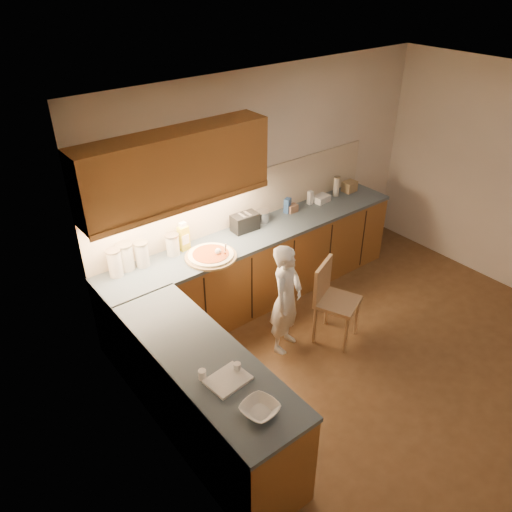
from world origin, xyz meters
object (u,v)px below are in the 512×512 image
at_px(pizza_on_board, 211,256).
at_px(child, 286,299).
at_px(toaster, 245,222).
at_px(wooden_chair, 332,297).
at_px(oil_jug, 184,237).

distance_m(pizza_on_board, child, 0.88).
bearing_deg(toaster, wooden_chair, -74.13).
relative_size(child, toaster, 3.95).
height_order(pizza_on_board, oil_jug, oil_jug).
bearing_deg(pizza_on_board, child, -59.06).
bearing_deg(wooden_chair, oil_jug, 107.09).
bearing_deg(oil_jug, wooden_chair, -49.13).
distance_m(wooden_chair, oil_jug, 1.66).
bearing_deg(pizza_on_board, oil_jug, 112.54).
xyz_separation_m(pizza_on_board, oil_jug, (-0.13, 0.31, 0.12)).
height_order(pizza_on_board, wooden_chair, pizza_on_board).
bearing_deg(oil_jug, child, -61.49).
bearing_deg(oil_jug, pizza_on_board, -67.46).
bearing_deg(wooden_chair, toaster, 79.66).
relative_size(child, wooden_chair, 1.34).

